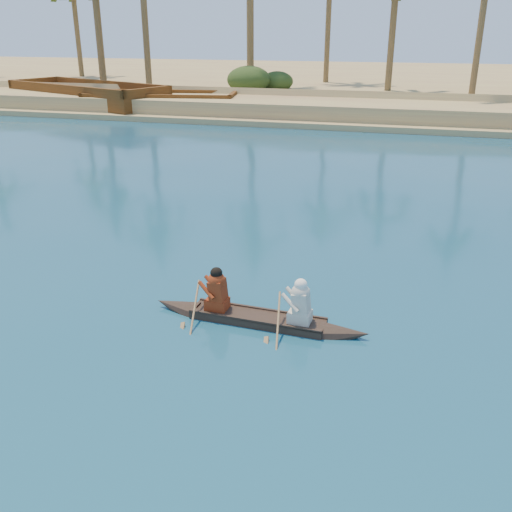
# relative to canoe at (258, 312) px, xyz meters

# --- Properties ---
(ground) EXTENTS (160.00, 160.00, 0.00)m
(ground) POSITION_rel_canoe_xyz_m (-3.19, 2.56, -0.25)
(ground) COLOR navy
(ground) RESTS_ON ground
(sandy_embankment) EXTENTS (150.00, 51.00, 1.50)m
(sandy_embankment) POSITION_rel_canoe_xyz_m (-3.19, 49.45, 0.28)
(sandy_embankment) COLOR tan
(sandy_embankment) RESTS_ON ground
(shrub_cluster) EXTENTS (100.00, 6.00, 2.40)m
(shrub_cluster) POSITION_rel_canoe_xyz_m (-3.19, 34.06, 0.95)
(shrub_cluster) COLOR #1E3212
(shrub_cluster) RESTS_ON ground
(canoe) EXTENTS (4.78, 0.89, 1.31)m
(canoe) POSITION_rel_canoe_xyz_m (0.00, 0.00, 0.00)
(canoe) COLOR #31221B
(canoe) RESTS_ON ground
(barge_left) EXTENTS (14.47, 9.27, 2.29)m
(barge_left) POSITION_rel_canoe_xyz_m (-21.74, 29.56, 0.55)
(barge_left) COLOR #5B3313
(barge_left) RESTS_ON ground
(barge_mid) EXTENTS (11.27, 5.41, 1.80)m
(barge_mid) POSITION_rel_canoe_xyz_m (-15.19, 28.63, 0.38)
(barge_mid) COLOR #5B3313
(barge_mid) RESTS_ON ground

